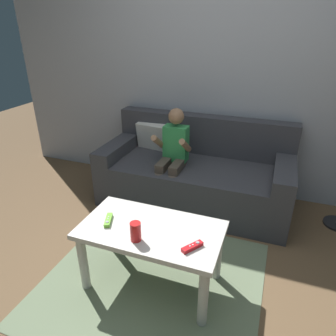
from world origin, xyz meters
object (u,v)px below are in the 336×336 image
object	(u,v)px
coffee_table	(151,238)
soda_can	(136,231)
game_remote_lime_near_edge	(108,220)
game_remote_red_center	(192,247)
person_seated_on_couch	(173,154)
couch	(195,174)

from	to	relation	value
coffee_table	soda_can	xyz separation A→B (m)	(-0.04, -0.14, 0.14)
game_remote_lime_near_edge	soda_can	distance (m)	0.27
coffee_table	game_remote_red_center	distance (m)	0.33
person_seated_on_couch	game_remote_red_center	world-z (taller)	person_seated_on_couch
game_remote_lime_near_edge	soda_can	size ratio (longest dim) A/B	1.18
game_remote_lime_near_edge	person_seated_on_couch	bearing A→B (deg)	85.16
soda_can	game_remote_lime_near_edge	bearing A→B (deg)	158.30
coffee_table	soda_can	size ratio (longest dim) A/B	7.48
coffee_table	game_remote_lime_near_edge	xyz separation A→B (m)	(-0.29, -0.04, 0.09)
game_remote_red_center	soda_can	xyz separation A→B (m)	(-0.34, -0.04, 0.05)
person_seated_on_couch	couch	bearing A→B (deg)	46.04
couch	person_seated_on_couch	bearing A→B (deg)	-133.96
person_seated_on_couch	soda_can	bearing A→B (deg)	-81.60
person_seated_on_couch	game_remote_red_center	size ratio (longest dim) A/B	7.06
couch	game_remote_lime_near_edge	bearing A→B (deg)	-102.11
person_seated_on_couch	game_remote_lime_near_edge	size ratio (longest dim) A/B	6.65
coffee_table	person_seated_on_couch	bearing A→B (deg)	101.67
game_remote_lime_near_edge	game_remote_red_center	xyz separation A→B (m)	(0.59, -0.06, 0.00)
game_remote_lime_near_edge	soda_can	xyz separation A→B (m)	(0.25, -0.10, 0.05)
person_seated_on_couch	game_remote_red_center	bearing A→B (deg)	-64.91
coffee_table	game_remote_lime_near_edge	world-z (taller)	game_remote_lime_near_edge
couch	soda_can	xyz separation A→B (m)	(-0.00, -1.29, 0.23)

